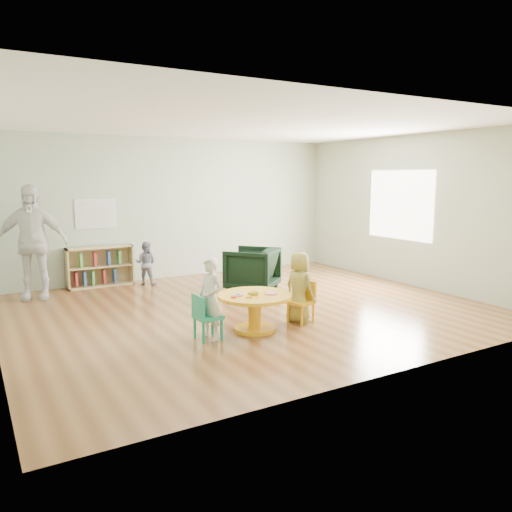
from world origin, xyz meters
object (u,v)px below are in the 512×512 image
(armchair, at_px, (252,269))
(child_right, at_px, (299,287))
(kid_chair_left, at_px, (205,316))
(adult_caretaker, at_px, (32,242))
(kid_chair_right, at_px, (303,300))
(activity_table, at_px, (255,306))
(child_left, at_px, (210,299))
(bookshelf, at_px, (99,267))
(toddler, at_px, (146,263))

(armchair, bearing_deg, child_right, 37.76)
(kid_chair_left, distance_m, adult_caretaker, 3.80)
(adult_caretaker, bearing_deg, kid_chair_right, -31.08)
(activity_table, bearing_deg, adult_caretaker, 124.31)
(activity_table, relative_size, child_left, 0.95)
(armchair, bearing_deg, kid_chair_right, 38.96)
(kid_chair_left, bearing_deg, armchair, 136.05)
(bookshelf, height_order, adult_caretaker, adult_caretaker)
(kid_chair_left, height_order, adult_caretaker, adult_caretaker)
(activity_table, xyz_separation_m, kid_chair_left, (-0.73, -0.02, -0.03))
(kid_chair_left, bearing_deg, bookshelf, -176.08)
(child_right, xyz_separation_m, adult_caretaker, (-3.05, 3.35, 0.46))
(activity_table, height_order, child_left, child_left)
(armchair, bearing_deg, adult_caretaker, -61.50)
(bookshelf, xyz_separation_m, child_left, (0.48, -3.88, 0.15))
(activity_table, height_order, toddler, toddler)
(bookshelf, xyz_separation_m, toddler, (0.79, -0.33, 0.05))
(activity_table, height_order, armchair, armchair)
(bookshelf, relative_size, adult_caretaker, 0.63)
(kid_chair_right, bearing_deg, activity_table, 74.71)
(kid_chair_right, height_order, armchair, armchair)
(activity_table, relative_size, toddler, 1.20)
(kid_chair_right, xyz_separation_m, child_left, (-1.44, -0.03, 0.21))
(kid_chair_right, xyz_separation_m, armchair, (0.37, 2.08, 0.07))
(kid_chair_left, xyz_separation_m, bookshelf, (-0.40, 3.87, 0.05))
(child_left, relative_size, child_right, 1.04)
(kid_chair_right, bearing_deg, child_left, 75.90)
(armchair, bearing_deg, activity_table, 20.11)
(toddler, bearing_deg, armchair, 169.78)
(toddler, bearing_deg, activity_table, 129.26)
(child_left, xyz_separation_m, adult_caretaker, (-1.65, 3.41, 0.44))
(kid_chair_left, xyz_separation_m, toddler, (0.39, 3.54, 0.10))
(child_left, bearing_deg, toddler, 156.95)
(adult_caretaker, bearing_deg, armchair, -4.11)
(kid_chair_right, height_order, child_right, child_right)
(armchair, xyz_separation_m, child_left, (-1.81, -2.11, 0.13))
(kid_chair_right, xyz_separation_m, bookshelf, (-1.91, 3.86, 0.05))
(kid_chair_left, relative_size, toddler, 0.71)
(kid_chair_right, relative_size, toddler, 0.71)
(adult_caretaker, bearing_deg, child_right, -31.19)
(toddler, bearing_deg, child_left, 118.66)
(child_left, distance_m, child_right, 1.40)
(armchair, bearing_deg, child_left, 8.49)
(bookshelf, height_order, child_right, child_right)
(activity_table, relative_size, kid_chair_left, 1.69)
(kid_chair_left, bearing_deg, kid_chair_right, 88.66)
(kid_chair_left, relative_size, bookshelf, 0.49)
(activity_table, relative_size, adult_caretaker, 0.52)
(child_left, bearing_deg, adult_caretaker, -172.12)
(child_right, height_order, adult_caretaker, adult_caretaker)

